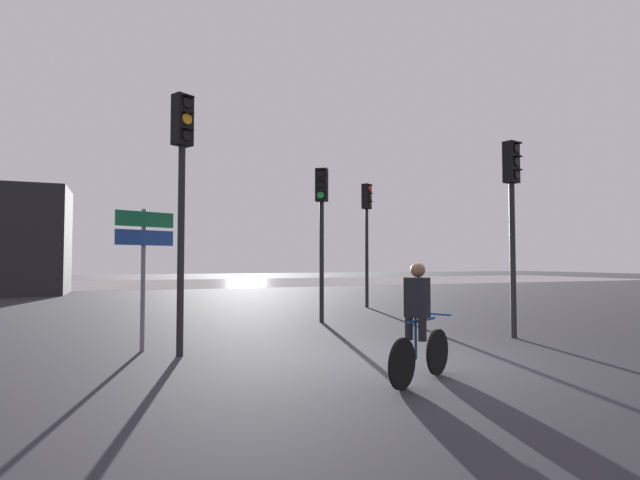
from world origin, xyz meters
name	(u,v)px	position (x,y,z in m)	size (l,w,h in m)	color
ground_plane	(403,360)	(0.00, 0.00, 0.00)	(120.00, 120.00, 0.00)	#28282D
water_strip	(186,283)	(0.00, 31.03, 0.00)	(80.00, 16.00, 0.01)	gray
traffic_light_near_left	(182,174)	(-3.39, 1.73, 3.17)	(0.40, 0.42, 4.57)	black
traffic_light_far_right	(367,221)	(3.76, 8.70, 3.07)	(0.40, 0.42, 4.41)	black
traffic_light_center	(322,215)	(0.66, 5.28, 2.91)	(0.40, 0.42, 4.16)	black
traffic_light_near_right	(512,200)	(3.48, 1.22, 2.95)	(0.38, 0.40, 4.23)	black
direction_sign_post	(144,253)	(-3.97, 2.46, 1.79)	(1.03, 0.45, 2.60)	slate
cyclist	(418,322)	(-0.60, -1.41, 0.82)	(1.49, 0.90, 1.62)	black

